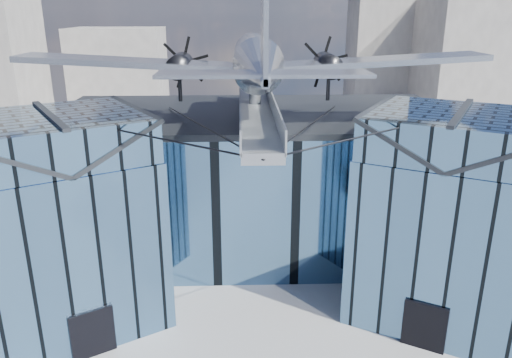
{
  "coord_description": "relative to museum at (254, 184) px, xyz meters",
  "views": [
    {
      "loc": [
        -0.92,
        -26.04,
        16.82
      ],
      "look_at": [
        0.0,
        2.0,
        7.2
      ],
      "focal_mm": 35.0,
      "sensor_mm": 36.0,
      "label": 1
    }
  ],
  "objects": [
    {
      "name": "ground_plane",
      "position": [
        -0.0,
        -5.82,
        -5.54
      ],
      "size": [
        120.0,
        120.0,
        0.0
      ],
      "primitive_type": "plane",
      "color": "gray"
    },
    {
      "name": "museum",
      "position": [
        0.0,
        0.0,
        0.0
      ],
      "size": [
        32.88,
        24.5,
        17.6
      ],
      "color": "teal",
      "rests_on": "ground"
    },
    {
      "name": "bg_towers",
      "position": [
        1.45,
        44.67,
        4.47
      ],
      "size": [
        77.0,
        24.5,
        26.0
      ],
      "color": "gray",
      "rests_on": "ground"
    }
  ]
}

